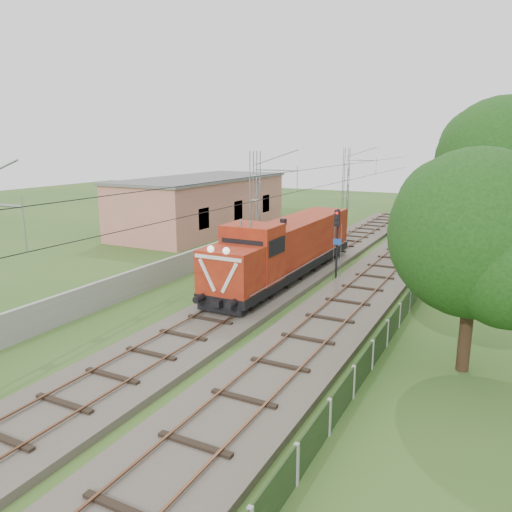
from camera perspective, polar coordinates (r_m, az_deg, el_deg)
The scene contains 13 objects.
ground at distance 22.87m, azimuth -7.35°, elevation -9.21°, with size 140.00×140.00×0.00m, color #305821.
track_main at distance 28.50m, azimuth 0.64°, elevation -4.21°, with size 4.20×70.00×0.45m.
track_side at distance 38.96m, azimuth 15.96°, elevation -0.03°, with size 4.20×80.00×0.45m.
catenary at distance 33.33m, azimuth -0.03°, elevation 5.11°, with size 3.31×70.00×8.00m.
boundary_wall at distance 35.67m, azimuth -5.11°, elevation 0.19°, with size 0.25×40.00×1.50m, color #9E9E99.
station_building at distance 49.84m, azimuth -6.07°, elevation 6.00°, with size 8.40×20.40×5.22m.
fence at distance 22.26m, azimuth 14.74°, elevation -8.52°, with size 0.12×32.00×1.20m.
locomotive at distance 30.96m, azimuth 3.45°, elevation 0.95°, with size 2.87×16.42×4.17m.
coach_rake at distance 81.51m, azimuth 22.32°, elevation 7.77°, with size 3.17×70.60×3.66m.
signal_post at distance 31.04m, azimuth 9.25°, elevation 2.69°, with size 0.51×0.39×4.59m.
tree_a at distance 19.71m, azimuth 23.99°, elevation 2.14°, with size 6.52×6.21×8.45m.
tree_b at distance 35.87m, azimuth 26.53°, elevation 9.31°, with size 8.84×8.42×11.46m.
tree_c at distance 42.78m, azimuth 26.54°, elevation 7.06°, with size 6.44×6.13×8.34m.
Camera 1 is at (12.18, -17.36, 8.58)m, focal length 35.00 mm.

